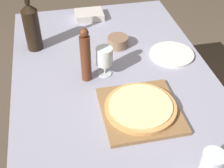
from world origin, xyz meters
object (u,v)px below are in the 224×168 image
Objects in this scene: pizza at (141,107)px; pepper_mill at (86,56)px; wine_bottle at (32,26)px; wine_glass at (104,57)px; small_bowl at (118,42)px.

pizza is 0.35m from pepper_mill.
wine_bottle is 1.28× the size of pepper_mill.
wine_bottle reaches higher than pizza.
wine_bottle reaches higher than pepper_mill.
pepper_mill is (-0.19, 0.27, 0.10)m from pizza.
pepper_mill is (0.24, -0.32, -0.00)m from wine_bottle.
small_bowl is at bearing 62.65° from wine_glass.
pepper_mill reaches higher than small_bowl.
pepper_mill is at bearing -53.70° from wine_bottle.
pizza is at bearing -55.01° from pepper_mill.
wine_bottle is 0.45m from wine_glass.
wine_bottle reaches higher than small_bowl.
wine_glass reaches higher than small_bowl.
wine_bottle is 2.37× the size of wine_glass.
wine_glass is at bearing 11.30° from pepper_mill.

